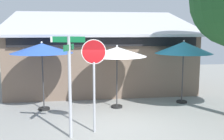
{
  "coord_description": "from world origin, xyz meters",
  "views": [
    {
      "loc": [
        -1.42,
        -8.65,
        3.08
      ],
      "look_at": [
        -0.01,
        1.2,
        1.6
      ],
      "focal_mm": 43.6,
      "sensor_mm": 36.0,
      "label": 1
    }
  ],
  "objects_px": {
    "street_sign_post": "(69,76)",
    "stop_sign": "(94,69)",
    "patio_umbrella_royal_blue_left": "(42,49)",
    "patio_umbrella_ivory_center": "(117,52)",
    "patio_umbrella_teal_right": "(184,48)"
  },
  "relations": [
    {
      "from": "stop_sign",
      "to": "patio_umbrella_royal_blue_left",
      "type": "height_order",
      "value": "stop_sign"
    },
    {
      "from": "stop_sign",
      "to": "patio_umbrella_royal_blue_left",
      "type": "distance_m",
      "value": 3.17
    },
    {
      "from": "patio_umbrella_royal_blue_left",
      "to": "patio_umbrella_teal_right",
      "type": "height_order",
      "value": "patio_umbrella_teal_right"
    },
    {
      "from": "street_sign_post",
      "to": "stop_sign",
      "type": "xyz_separation_m",
      "value": [
        0.71,
        0.32,
        0.13
      ]
    },
    {
      "from": "street_sign_post",
      "to": "patio_umbrella_teal_right",
      "type": "relative_size",
      "value": 1.1
    },
    {
      "from": "street_sign_post",
      "to": "patio_umbrella_ivory_center",
      "type": "distance_m",
      "value": 3.37
    },
    {
      "from": "patio_umbrella_royal_blue_left",
      "to": "patio_umbrella_ivory_center",
      "type": "bearing_deg",
      "value": -1.92
    },
    {
      "from": "stop_sign",
      "to": "patio_umbrella_royal_blue_left",
      "type": "relative_size",
      "value": 1.06
    },
    {
      "from": "stop_sign",
      "to": "patio_umbrella_ivory_center",
      "type": "height_order",
      "value": "stop_sign"
    },
    {
      "from": "street_sign_post",
      "to": "patio_umbrella_ivory_center",
      "type": "xyz_separation_m",
      "value": [
        1.8,
        2.82,
        0.41
      ]
    },
    {
      "from": "stop_sign",
      "to": "patio_umbrella_ivory_center",
      "type": "xyz_separation_m",
      "value": [
        1.09,
        2.5,
        0.28
      ]
    },
    {
      "from": "stop_sign",
      "to": "patio_umbrella_ivory_center",
      "type": "relative_size",
      "value": 1.13
    },
    {
      "from": "stop_sign",
      "to": "patio_umbrella_teal_right",
      "type": "relative_size",
      "value": 1.06
    },
    {
      "from": "patio_umbrella_royal_blue_left",
      "to": "patio_umbrella_teal_right",
      "type": "distance_m",
      "value": 5.7
    },
    {
      "from": "street_sign_post",
      "to": "patio_umbrella_teal_right",
      "type": "height_order",
      "value": "street_sign_post"
    }
  ]
}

